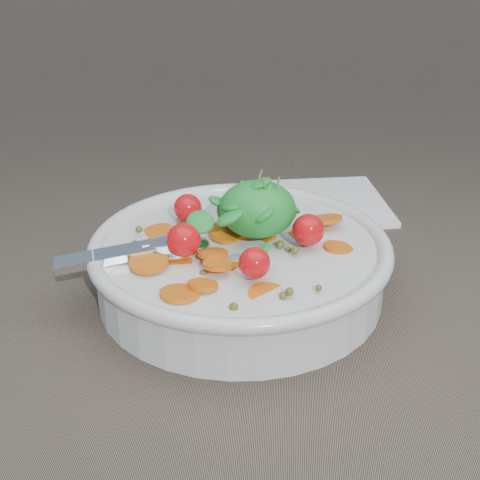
{
  "coord_description": "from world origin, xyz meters",
  "views": [
    {
      "loc": [
        0.02,
        -0.53,
        0.32
      ],
      "look_at": [
        -0.01,
        -0.02,
        0.05
      ],
      "focal_mm": 50.0,
      "sensor_mm": 36.0,
      "label": 1
    }
  ],
  "objects": [
    {
      "name": "ground",
      "position": [
        0.0,
        0.0,
        0.0
      ],
      "size": [
        6.0,
        6.0,
        0.0
      ],
      "primitive_type": "plane",
      "color": "brown",
      "rests_on": "ground"
    },
    {
      "name": "napkin",
      "position": [
        0.06,
        0.18,
        0.0
      ],
      "size": [
        0.18,
        0.17,
        0.01
      ],
      "primitive_type": "cube",
      "rotation": [
        0.0,
        0.0,
        0.18
      ],
      "color": "white",
      "rests_on": "ground"
    },
    {
      "name": "bowl",
      "position": [
        -0.01,
        -0.02,
        0.03
      ],
      "size": [
        0.29,
        0.27,
        0.11
      ],
      "color": "silver",
      "rests_on": "ground"
    }
  ]
}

